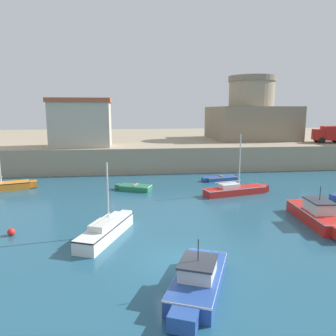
% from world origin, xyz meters
% --- Properties ---
extents(ground_plane, '(200.00, 200.00, 0.00)m').
position_xyz_m(ground_plane, '(0.00, 0.00, 0.00)').
color(ground_plane, '#235670').
extents(quay_seawall, '(120.00, 40.00, 2.96)m').
position_xyz_m(quay_seawall, '(0.00, 42.36, 1.48)').
color(quay_seawall, gray).
rests_on(quay_seawall, ground).
extents(motorboat_red_0, '(2.21, 6.39, 2.49)m').
position_xyz_m(motorboat_red_0, '(9.66, 4.55, 0.57)').
color(motorboat_red_0, red).
rests_on(motorboat_red_0, ground).
extents(sailboat_white_1, '(3.21, 5.76, 4.35)m').
position_xyz_m(sailboat_white_1, '(-3.83, 3.78, 0.47)').
color(sailboat_white_1, white).
rests_on(sailboat_white_1, ground).
extents(dinghy_blue_2, '(4.00, 1.80, 0.52)m').
position_xyz_m(dinghy_blue_2, '(7.05, 18.15, 0.25)').
color(dinghy_blue_2, '#284C9E').
rests_on(dinghy_blue_2, ground).
extents(dinghy_green_3, '(3.46, 2.27, 0.59)m').
position_xyz_m(dinghy_green_3, '(-1.99, 14.95, 0.28)').
color(dinghy_green_3, '#237A4C').
rests_on(dinghy_green_3, ground).
extents(motorboat_blue_5, '(3.44, 5.47, 2.26)m').
position_xyz_m(motorboat_blue_5, '(0.20, -2.50, 0.49)').
color(motorboat_blue_5, '#284C9E').
rests_on(motorboat_blue_5, ground).
extents(sailboat_red_7, '(6.27, 2.67, 5.27)m').
position_xyz_m(sailboat_red_7, '(6.76, 12.40, 0.41)').
color(sailboat_red_7, red).
rests_on(sailboat_red_7, ground).
extents(mooring_buoy, '(0.44, 0.44, 0.44)m').
position_xyz_m(mooring_buoy, '(-9.41, 4.75, 0.22)').
color(mooring_buoy, red).
rests_on(mooring_buoy, ground).
extents(fortress, '(11.42, 11.42, 9.27)m').
position_xyz_m(fortress, '(16.00, 33.64, 6.27)').
color(fortress, gray).
rests_on(fortress, quay_seawall).
extents(harbor_shed_far_end, '(7.22, 5.15, 5.69)m').
position_xyz_m(harbor_shed_far_end, '(-8.00, 25.98, 5.83)').
color(harbor_shed_far_end, '#BCB29E').
rests_on(harbor_shed_far_end, quay_seawall).
extents(truck_on_quay, '(4.62, 2.88, 2.20)m').
position_xyz_m(truck_on_quay, '(24.39, 26.17, 4.18)').
color(truck_on_quay, '#AD1E19').
rests_on(truck_on_quay, quay_seawall).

